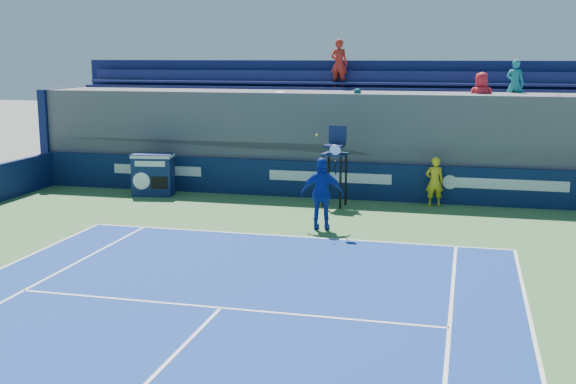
% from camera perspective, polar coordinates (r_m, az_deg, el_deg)
% --- Properties ---
extents(ball_person, '(0.63, 0.49, 1.53)m').
position_cam_1_polar(ball_person, '(22.56, 11.50, 0.81)').
color(ball_person, yellow).
rests_on(ball_person, apron).
extents(back_hoarding, '(20.40, 0.21, 1.20)m').
position_cam_1_polar(back_hoarding, '(23.40, 3.33, 0.93)').
color(back_hoarding, '#0B1B42').
rests_on(back_hoarding, ground).
extents(match_clock, '(1.42, 0.92, 1.40)m').
position_cam_1_polar(match_clock, '(24.24, -10.61, 1.45)').
color(match_clock, '#0F1D4C').
rests_on(match_clock, ground).
extents(umpire_chair, '(0.79, 0.79, 2.48)m').
position_cam_1_polar(umpire_chair, '(22.06, 3.74, 2.76)').
color(umpire_chair, black).
rests_on(umpire_chair, ground).
extents(tennis_player, '(1.18, 0.59, 2.57)m').
position_cam_1_polar(tennis_player, '(19.10, 2.73, -0.14)').
color(tennis_player, '#122D99').
rests_on(tennis_player, apron).
extents(stadium_seating, '(21.00, 4.05, 5.15)m').
position_cam_1_polar(stadium_seating, '(25.23, 4.25, 4.48)').
color(stadium_seating, '#4C4D51').
rests_on(stadium_seating, ground).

